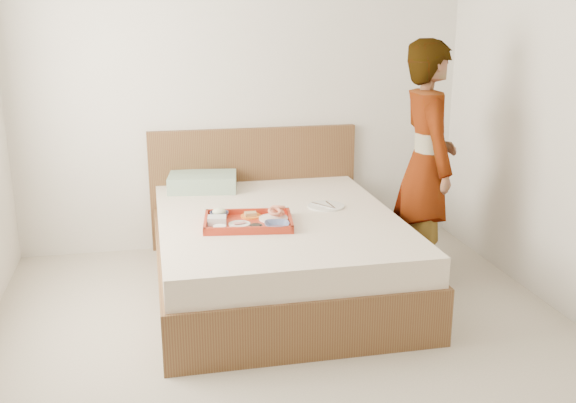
% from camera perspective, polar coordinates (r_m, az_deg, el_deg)
% --- Properties ---
extents(ground, '(3.50, 4.00, 0.01)m').
position_cam_1_polar(ground, '(3.66, 1.06, -13.86)').
color(ground, '#BFB2A2').
rests_on(ground, ground).
extents(wall_back, '(3.50, 0.01, 2.60)m').
position_cam_1_polar(wall_back, '(5.16, -3.97, 10.22)').
color(wall_back, silver).
rests_on(wall_back, ground).
extents(wall_front, '(3.50, 0.01, 2.60)m').
position_cam_1_polar(wall_front, '(1.41, 20.26, -6.91)').
color(wall_front, silver).
rests_on(wall_front, ground).
extents(bed, '(1.65, 2.00, 0.53)m').
position_cam_1_polar(bed, '(4.45, -0.90, -4.46)').
color(bed, brown).
rests_on(bed, ground).
extents(headboard, '(1.65, 0.06, 0.95)m').
position_cam_1_polar(headboard, '(5.29, -2.95, 1.29)').
color(headboard, brown).
rests_on(headboard, ground).
extents(pillow, '(0.55, 0.41, 0.12)m').
position_cam_1_polar(pillow, '(5.01, -7.40, 1.69)').
color(pillow, gray).
rests_on(pillow, bed).
extents(tray, '(0.60, 0.47, 0.05)m').
position_cam_1_polar(tray, '(4.16, -3.47, -1.71)').
color(tray, '#B2260F').
rests_on(tray, bed).
extents(prawn_plate, '(0.21, 0.21, 0.01)m').
position_cam_1_polar(prawn_plate, '(4.22, -1.24, -1.47)').
color(prawn_plate, white).
rests_on(prawn_plate, tray).
extents(navy_bowl_big, '(0.18, 0.18, 0.04)m').
position_cam_1_polar(navy_bowl_big, '(4.04, -0.96, -2.08)').
color(navy_bowl_big, navy).
rests_on(navy_bowl_big, tray).
extents(sauce_dish, '(0.09, 0.09, 0.03)m').
position_cam_1_polar(sauce_dish, '(4.02, -2.80, -2.26)').
color(sauce_dish, black).
rests_on(sauce_dish, tray).
extents(meat_plate, '(0.15, 0.15, 0.01)m').
position_cam_1_polar(meat_plate, '(4.12, -4.23, -1.97)').
color(meat_plate, white).
rests_on(meat_plate, tray).
extents(bread_plate, '(0.15, 0.15, 0.01)m').
position_cam_1_polar(bread_plate, '(4.28, -3.23, -1.26)').
color(bread_plate, orange).
rests_on(bread_plate, tray).
extents(salad_bowl, '(0.14, 0.14, 0.04)m').
position_cam_1_polar(salad_bowl, '(4.28, -5.98, -1.14)').
color(salad_bowl, navy).
rests_on(salad_bowl, tray).
extents(plastic_tub, '(0.13, 0.11, 0.05)m').
position_cam_1_polar(plastic_tub, '(4.15, -6.17, -1.63)').
color(plastic_tub, silver).
rests_on(plastic_tub, tray).
extents(cheese_round, '(0.09, 0.09, 0.03)m').
position_cam_1_polar(cheese_round, '(4.03, -5.93, -2.30)').
color(cheese_round, white).
rests_on(cheese_round, tray).
extents(dinner_plate, '(0.31, 0.31, 0.01)m').
position_cam_1_polar(dinner_plate, '(4.55, 3.31, -0.40)').
color(dinner_plate, white).
rests_on(dinner_plate, bed).
extents(person, '(0.45, 0.64, 1.67)m').
position_cam_1_polar(person, '(4.57, 11.92, 3.21)').
color(person, white).
rests_on(person, ground).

